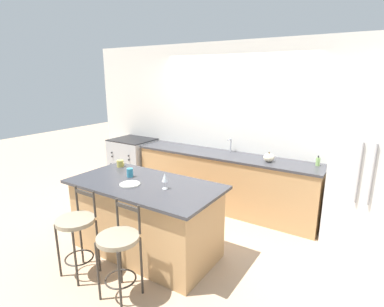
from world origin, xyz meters
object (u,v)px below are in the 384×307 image
bar_stool_near (77,229)px  soap_bottle (318,162)px  dinner_plate (130,184)px  tumbler_cup (130,173)px  bar_stool_far (119,247)px  wine_glass (165,178)px  oven_range (134,163)px  coffee_mug (120,163)px  refrigerator (367,174)px  pumpkin_decoration (269,158)px

bar_stool_near → soap_bottle: 3.25m
dinner_plate → tumbler_cup: (-0.20, 0.21, 0.05)m
dinner_plate → tumbler_cup: 0.29m
bar_stool_far → wine_glass: 0.89m
oven_range → coffee_mug: bearing=-52.4°
refrigerator → bar_stool_near: bearing=-137.0°
oven_range → dinner_plate: (1.63, -1.77, 0.44)m
oven_range → refrigerator: bearing=0.1°
pumpkin_decoration → refrigerator: bearing=0.4°
wine_glass → coffee_mug: 1.11m
bar_stool_far → coffee_mug: (-1.05, 1.08, 0.41)m
soap_bottle → wine_glass: bearing=-125.6°
wine_glass → refrigerator: bearing=40.9°
bar_stool_near → bar_stool_far: bearing=-0.9°
coffee_mug → soap_bottle: soap_bottle is taller
wine_glass → pumpkin_decoration: size_ratio=1.17×
refrigerator → bar_stool_near: 3.53m
dinner_plate → coffee_mug: 0.77m
tumbler_cup → refrigerator: bearing=31.7°
pumpkin_decoration → soap_bottle: size_ratio=1.08×
soap_bottle → dinner_plate: bearing=-131.8°
oven_range → soap_bottle: bearing=2.9°
bar_stool_far → wine_glass: size_ratio=5.31×
refrigerator → tumbler_cup: size_ratio=17.24×
tumbler_cup → pumpkin_decoration: bearing=50.5°
wine_glass → tumbler_cup: wine_glass is taller
dinner_plate → soap_bottle: 2.60m
refrigerator → tumbler_cup: bearing=-148.3°
coffee_mug → tumbler_cup: 0.49m
refrigerator → pumpkin_decoration: size_ratio=12.28×
bar_stool_near → tumbler_cup: size_ratio=8.71×
refrigerator → wine_glass: 2.53m
oven_range → tumbler_cup: size_ratio=8.62×
pumpkin_decoration → tumbler_cup: bearing=-129.5°
dinner_plate → refrigerator: bearing=37.2°
coffee_mug → dinner_plate: bearing=-36.4°
tumbler_cup → bar_stool_near: bearing=-91.6°
wine_glass → pumpkin_decoration: (0.66, 1.65, -0.05)m
bar_stool_near → pumpkin_decoration: bearing=61.2°
pumpkin_decoration → soap_bottle: same height
coffee_mug → tumbler_cup: tumbler_cup is taller
oven_range → pumpkin_decoration: (2.72, 0.00, 0.51)m
oven_range → soap_bottle: 3.41m
refrigerator → oven_range: size_ratio=2.00×
refrigerator → bar_stool_far: bearing=-128.5°
bar_stool_near → oven_range: bearing=120.6°
oven_range → coffee_mug: 1.72m
bar_stool_far → dinner_plate: bearing=124.7°
dinner_plate → bar_stool_far: bearing=-55.3°
bar_stool_far → soap_bottle: bearing=63.0°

